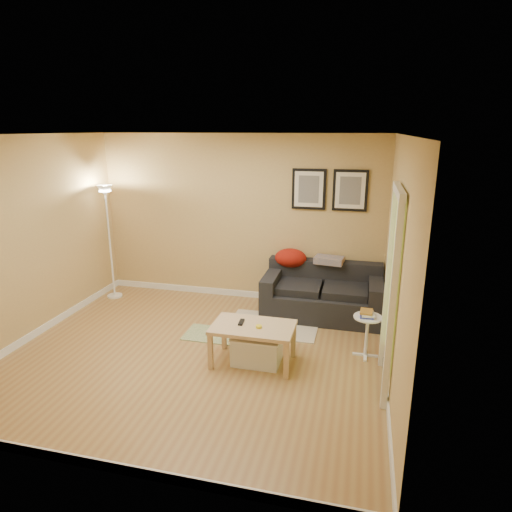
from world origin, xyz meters
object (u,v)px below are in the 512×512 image
storage_bin (257,349)px  book_stack (367,313)px  side_table (367,336)px  floor_lamp (110,246)px  sofa (322,292)px  coffee_table (253,344)px

storage_bin → book_stack: 1.37m
side_table → book_stack: 0.29m
floor_lamp → side_table: bearing=-14.6°
floor_lamp → sofa: bearing=0.8°
sofa → side_table: 1.27m
book_stack → floor_lamp: 4.15m
coffee_table → floor_lamp: (-2.73, 1.52, 0.63)m
storage_bin → side_table: (1.25, 0.46, 0.08)m
book_stack → storage_bin: bearing=-154.1°
coffee_table → floor_lamp: bearing=167.8°
sofa → book_stack: bearing=-60.0°
coffee_table → book_stack: (1.27, 0.49, 0.32)m
sofa → side_table: bearing=-59.6°
sofa → storage_bin: (-0.61, -1.55, -0.20)m
book_stack → side_table: bearing=-32.4°
storage_bin → side_table: bearing=20.1°
coffee_table → side_table: side_table is taller
coffee_table → storage_bin: 0.08m
sofa → side_table: size_ratio=3.26×
book_stack → floor_lamp: floor_lamp is taller
sofa → floor_lamp: 3.42m
side_table → book_stack: size_ratio=2.46×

